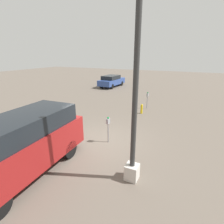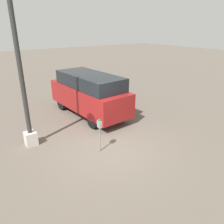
{
  "view_description": "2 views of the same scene",
  "coord_description": "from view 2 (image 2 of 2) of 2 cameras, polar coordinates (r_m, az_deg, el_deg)",
  "views": [
    {
      "loc": [
        6.82,
        3.95,
        4.17
      ],
      "look_at": [
        -0.54,
        0.37,
        1.43
      ],
      "focal_mm": 28.0,
      "sensor_mm": 36.0,
      "label": 1
    },
    {
      "loc": [
        -6.15,
        4.24,
        4.45
      ],
      "look_at": [
        -0.03,
        -0.2,
        1.45
      ],
      "focal_mm": 35.0,
      "sensor_mm": 36.0,
      "label": 2
    }
  ],
  "objects": [
    {
      "name": "ground_plane",
      "position": [
        8.7,
        -1.2,
        -9.17
      ],
      "size": [
        80.0,
        80.0,
        0.0
      ],
      "primitive_type": "plane",
      "color": "#60564C"
    },
    {
      "name": "parked_van",
      "position": [
        11.46,
        -6.04,
        5.01
      ],
      "size": [
        5.14,
        2.11,
        2.2
      ],
      "rotation": [
        0.0,
        0.0,
        0.05
      ],
      "color": "maroon",
      "rests_on": "ground"
    },
    {
      "name": "parking_meter_near",
      "position": [
        7.99,
        -3.27,
        -4.16
      ],
      "size": [
        0.21,
        0.13,
        1.33
      ],
      "rotation": [
        0.0,
        0.0,
        -0.1
      ],
      "color": "gray",
      "rests_on": "ground"
    },
    {
      "name": "lamp_post",
      "position": [
        8.67,
        -21.93,
        3.85
      ],
      "size": [
        0.44,
        0.44,
        5.96
      ],
      "color": "beige",
      "rests_on": "ground"
    }
  ]
}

